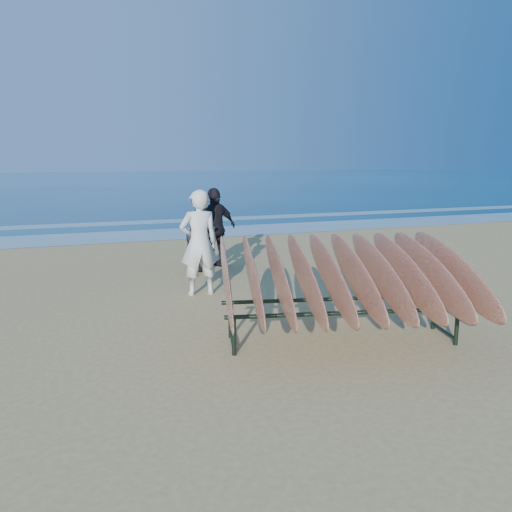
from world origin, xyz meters
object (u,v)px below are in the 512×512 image
at_px(person_dark_a, 202,233).
at_px(person_white, 199,243).
at_px(person_dark_b, 215,228).
at_px(surfboard_rack, 343,276).

bearing_deg(person_dark_a, person_white, -146.57).
height_order(person_dark_a, person_dark_b, person_dark_b).
xyz_separation_m(person_white, person_dark_a, (0.47, 1.62, -0.06)).
relative_size(surfboard_rack, person_dark_b, 2.03).
bearing_deg(person_white, person_dark_a, -105.95).
distance_m(surfboard_rack, person_dark_b, 5.22).
distance_m(surfboard_rack, person_dark_a, 4.70).
distance_m(person_white, person_dark_b, 2.37).
relative_size(person_white, person_dark_b, 1.06).
xyz_separation_m(surfboard_rack, person_white, (-1.21, 3.02, 0.04)).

